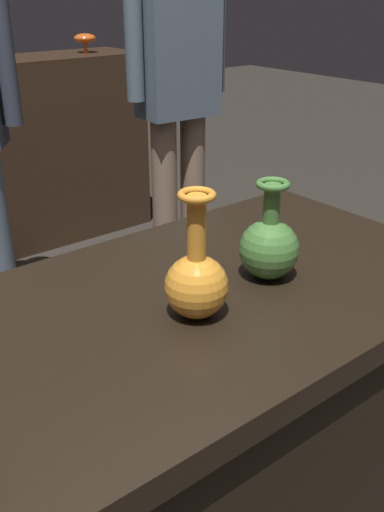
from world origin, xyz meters
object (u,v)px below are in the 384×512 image
object	(u,v)px
shelf_vase_far_right	(85,39)
visitor_near_right	(178,76)
vase_left_accent	(269,245)
vase_centerpiece	(196,280)

from	to	relation	value
shelf_vase_far_right	visitor_near_right	world-z (taller)	visitor_near_right
vase_left_accent	shelf_vase_far_right	size ratio (longest dim) A/B	1.71
vase_centerpiece	shelf_vase_far_right	world-z (taller)	shelf_vase_far_right
vase_left_accent	shelf_vase_far_right	bearing A→B (deg)	68.77
vase_left_accent	shelf_vase_far_right	xyz separation A→B (m)	(0.86, 2.22, 0.19)
visitor_near_right	vase_centerpiece	bearing A→B (deg)	57.23
vase_centerpiece	vase_left_accent	world-z (taller)	vase_centerpiece
shelf_vase_far_right	vase_centerpiece	bearing A→B (deg)	-115.43
vase_left_accent	shelf_vase_far_right	distance (m)	2.39
vase_centerpiece	vase_left_accent	bearing A→B (deg)	6.98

